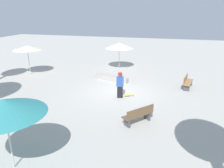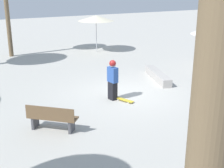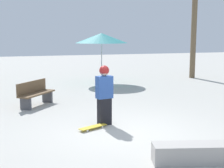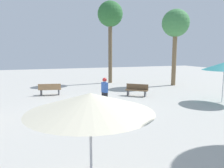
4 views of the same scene
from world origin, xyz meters
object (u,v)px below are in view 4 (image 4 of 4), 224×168
object	(u,v)px
skater_main	(105,90)
bench_far	(137,90)
shade_umbrella_teal	(224,66)
concrete_ledge	(53,112)
palm_tree_far_back	(176,25)
shade_umbrella_cream	(90,103)
bench_near	(50,89)
palm_tree_right	(110,16)
skateboard	(98,102)

from	to	relation	value
skater_main	bench_far	bearing A→B (deg)	-72.65
skater_main	shade_umbrella_teal	distance (m)	7.51
concrete_ledge	palm_tree_far_back	distance (m)	14.38
shade_umbrella_teal	shade_umbrella_cream	xyz separation A→B (m)	(-6.46, 10.11, -0.05)
skater_main	shade_umbrella_cream	size ratio (longest dim) A/B	0.68
skater_main	shade_umbrella_teal	bearing A→B (deg)	-116.87
palm_tree_far_back	shade_umbrella_teal	bearing A→B (deg)	168.82
concrete_ledge	bench_near	bearing A→B (deg)	-2.50
palm_tree_right	shade_umbrella_cream	bearing A→B (deg)	159.44
bench_far	palm_tree_right	bearing A→B (deg)	-53.97
bench_near	palm_tree_far_back	bearing A→B (deg)	16.63
bench_near	palm_tree_right	world-z (taller)	palm_tree_right
concrete_ledge	shade_umbrella_teal	size ratio (longest dim) A/B	1.03
shade_umbrella_cream	palm_tree_far_back	size ratio (longest dim) A/B	0.34
skater_main	concrete_ledge	bearing A→B (deg)	103.06
skateboard	concrete_ledge	size ratio (longest dim) A/B	0.30
skateboard	palm_tree_far_back	distance (m)	11.41
shade_umbrella_teal	palm_tree_right	size ratio (longest dim) A/B	0.32
shade_umbrella_cream	palm_tree_right	xyz separation A→B (m)	(17.17, -6.44, 4.42)
bench_far	shade_umbrella_teal	world-z (taller)	shade_umbrella_teal
skater_main	shade_umbrella_teal	xyz separation A→B (m)	(-1.99, -7.10, 1.39)
palm_tree_far_back	bench_far	bearing A→B (deg)	122.03
bench_far	palm_tree_far_back	size ratio (longest dim) A/B	0.22
skateboard	concrete_ledge	xyz separation A→B (m)	(-1.83, 2.82, 0.13)
palm_tree_far_back	shade_umbrella_cream	bearing A→B (deg)	139.61
concrete_ledge	palm_tree_far_back	size ratio (longest dim) A/B	0.39
shade_umbrella_teal	shade_umbrella_cream	world-z (taller)	shade_umbrella_teal
concrete_ledge	palm_tree_right	size ratio (longest dim) A/B	0.33
shade_umbrella_teal	palm_tree_right	xyz separation A→B (m)	(10.71, 3.67, 4.37)
shade_umbrella_teal	palm_tree_far_back	distance (m)	7.94
concrete_ledge	shade_umbrella_cream	world-z (taller)	shade_umbrella_cream
concrete_ledge	bench_near	distance (m)	5.46
skateboard	concrete_ledge	distance (m)	3.36
concrete_ledge	bench_near	size ratio (longest dim) A/B	1.63
shade_umbrella_cream	palm_tree_far_back	bearing A→B (deg)	-40.39
concrete_ledge	palm_tree_far_back	bearing A→B (deg)	-60.82
palm_tree_right	palm_tree_far_back	bearing A→B (deg)	-125.69
bench_near	shade_umbrella_teal	distance (m)	11.82
skater_main	bench_near	size ratio (longest dim) A/B	0.98
skater_main	shade_umbrella_cream	distance (m)	9.07
shade_umbrella_cream	palm_tree_right	distance (m)	18.87
concrete_ledge	bench_far	size ratio (longest dim) A/B	1.79
bench_near	shade_umbrella_teal	size ratio (longest dim) A/B	0.63
shade_umbrella_cream	palm_tree_far_back	xyz separation A→B (m)	(13.53, -11.51, 3.38)
skater_main	shade_umbrella_cream	world-z (taller)	shade_umbrella_cream
shade_umbrella_teal	palm_tree_right	bearing A→B (deg)	18.92
concrete_ledge	bench_near	xyz separation A→B (m)	(5.45, -0.24, 0.24)
skater_main	palm_tree_right	world-z (taller)	palm_tree_right
concrete_ledge	shade_umbrella_teal	xyz separation A→B (m)	(-0.57, -10.24, 2.08)
bench_far	bench_near	bearing A→B (deg)	17.36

